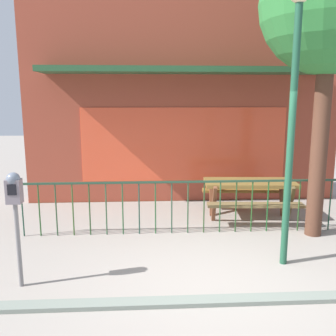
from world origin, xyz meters
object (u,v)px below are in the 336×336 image
street_tree (330,6)px  street_lamp (294,88)px  parking_meter_near (15,200)px  picnic_table_left (250,189)px

street_tree → street_lamp: (-0.96, -1.12, -1.30)m
parking_meter_near → street_tree: (4.61, 1.58, 2.69)m
street_tree → street_lamp: bearing=-130.6°
street_tree → street_lamp: street_tree is taller
parking_meter_near → street_lamp: street_lamp is taller
picnic_table_left → street_lamp: (-0.06, -2.08, 1.94)m
parking_meter_near → street_tree: bearing=18.9°
parking_meter_near → street_tree: 5.57m
street_lamp → street_tree: bearing=49.4°
picnic_table_left → parking_meter_near: (-3.71, -2.54, 0.56)m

